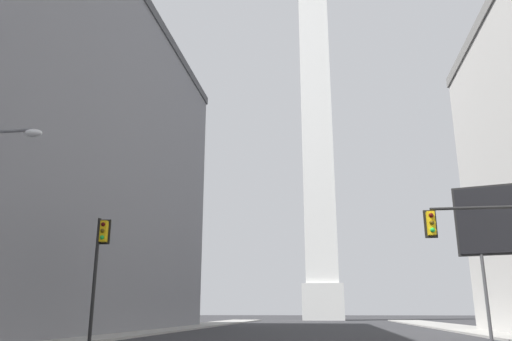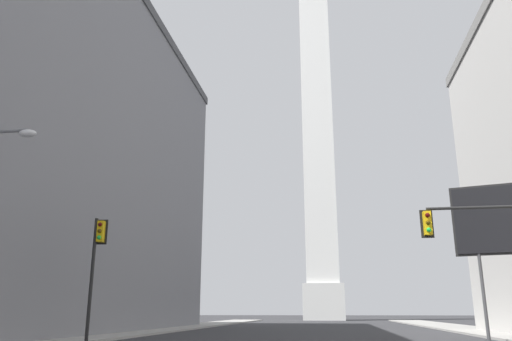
{
  "view_description": "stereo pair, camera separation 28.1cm",
  "coord_description": "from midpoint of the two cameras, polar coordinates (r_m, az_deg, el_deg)",
  "views": [
    {
      "loc": [
        1.37,
        -0.2,
        1.6
      ],
      "look_at": [
        -7.9,
        63.31,
        19.71
      ],
      "focal_mm": 35.0,
      "sensor_mm": 36.0,
      "label": 1
    },
    {
      "loc": [
        1.65,
        -0.16,
        1.6
      ],
      "look_at": [
        -7.9,
        63.31,
        19.71
      ],
      "focal_mm": 35.0,
      "sensor_mm": 36.0,
      "label": 2
    }
  ],
  "objects": [
    {
      "name": "traffic_light_mid_left",
      "position": [
        27.5,
        -17.58,
        -9.7
      ],
      "size": [
        0.76,
        0.52,
        6.33
      ],
      "color": "black",
      "rests_on": "ground_plane"
    },
    {
      "name": "obelisk",
      "position": [
        98.67,
        7.2,
        4.0
      ],
      "size": [
        7.26,
        7.26,
        72.56
      ],
      "color": "silver",
      "rests_on": "ground_plane"
    },
    {
      "name": "sidewalk_left",
      "position": [
        36.66,
        -15.79,
        -17.58
      ],
      "size": [
        5.0,
        111.29,
        0.15
      ],
      "primitive_type": "cube",
      "color": "gray",
      "rests_on": "ground_plane"
    },
    {
      "name": "traffic_light_mid_right",
      "position": [
        25.22,
        26.11,
        -6.89
      ],
      "size": [
        5.04,
        0.5,
        6.29
      ],
      "color": "black",
      "rests_on": "ground_plane"
    }
  ]
}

